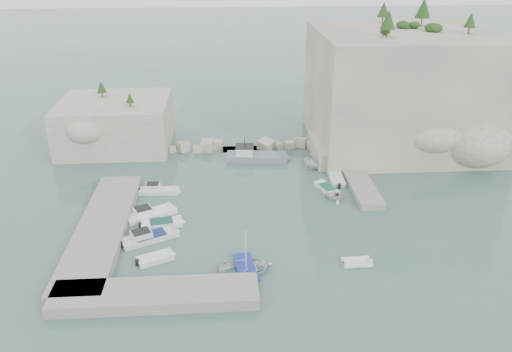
{
  "coord_description": "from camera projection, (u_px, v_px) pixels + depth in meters",
  "views": [
    {
      "loc": [
        -3.48,
        -47.86,
        28.54
      ],
      "look_at": [
        0.0,
        6.0,
        3.0
      ],
      "focal_mm": 35.0,
      "sensor_mm": 36.0,
      "label": 1
    }
  ],
  "objects": [
    {
      "name": "rowboat",
      "position": [
        246.0,
        272.0,
        47.47
      ],
      "size": [
        5.79,
        4.54,
        1.09
      ],
      "primitive_type": "imported",
      "rotation": [
        0.0,
        0.0,
        1.73
      ],
      "color": "white",
      "rests_on": "ground"
    },
    {
      "name": "motorboat_d",
      "position": [
        150.0,
        240.0,
        52.55
      ],
      "size": [
        6.71,
        4.54,
        1.4
      ],
      "primitive_type": null,
      "rotation": [
        0.0,
        0.0,
        0.44
      ],
      "color": "silver",
      "rests_on": "ground"
    },
    {
      "name": "work_boat",
      "position": [
        257.0,
        160.0,
        71.73
      ],
      "size": [
        9.65,
        3.68,
        2.2
      ],
      "primitive_type": null,
      "rotation": [
        0.0,
        0.0,
        -0.1
      ],
      "color": "slate",
      "rests_on": "ground"
    },
    {
      "name": "motorboat_b",
      "position": [
        151.0,
        216.0,
        57.05
      ],
      "size": [
        6.47,
        4.7,
        1.4
      ],
      "primitive_type": null,
      "rotation": [
        0.0,
        0.0,
        0.48
      ],
      "color": "white",
      "rests_on": "ground"
    },
    {
      "name": "outcrop_west",
      "position": [
        116.0,
        123.0,
        75.47
      ],
      "size": [
        16.0,
        14.0,
        7.0
      ],
      "primitive_type": "cube",
      "color": "beige",
      "rests_on": "ground"
    },
    {
      "name": "quay_south",
      "position": [
        155.0,
        295.0,
        43.49
      ],
      "size": [
        18.0,
        4.0,
        1.1
      ],
      "primitive_type": "cube",
      "color": "#9E9689",
      "rests_on": "ground"
    },
    {
      "name": "inflatable_dinghy",
      "position": [
        357.0,
        264.0,
        48.63
      ],
      "size": [
        3.1,
        1.56,
        0.44
      ],
      "primitive_type": null,
      "rotation": [
        0.0,
        0.0,
        0.02
      ],
      "color": "silver",
      "rests_on": "ground"
    },
    {
      "name": "cliff_east",
      "position": [
        403.0,
        90.0,
        74.04
      ],
      "size": [
        26.0,
        22.0,
        17.0
      ],
      "primitive_type": "cube",
      "color": "beige",
      "rests_on": "ground"
    },
    {
      "name": "motorboat_e",
      "position": [
        156.0,
        260.0,
        49.12
      ],
      "size": [
        4.13,
        2.98,
        0.7
      ],
      "primitive_type": null,
      "rotation": [
        0.0,
        0.0,
        0.42
      ],
      "color": "white",
      "rests_on": "ground"
    },
    {
      "name": "cliff_terrace",
      "position": [
        340.0,
        149.0,
        72.04
      ],
      "size": [
        8.0,
        10.0,
        2.5
      ],
      "primitive_type": "cube",
      "color": "beige",
      "rests_on": "ground"
    },
    {
      "name": "ground",
      "position": [
        259.0,
        223.0,
        55.59
      ],
      "size": [
        400.0,
        400.0,
        0.0
      ],
      "primitive_type": "plane",
      "color": "#456862",
      "rests_on": "ground"
    },
    {
      "name": "tender_east_d",
      "position": [
        321.0,
        169.0,
        68.81
      ],
      "size": [
        5.14,
        2.4,
        1.92
      ],
      "primitive_type": "imported",
      "rotation": [
        0.0,
        0.0,
        1.46
      ],
      "color": "silver",
      "rests_on": "ground"
    },
    {
      "name": "tender_east_a",
      "position": [
        335.0,
        199.0,
        60.68
      ],
      "size": [
        3.17,
        2.78,
        1.59
      ],
      "primitive_type": "imported",
      "rotation": [
        0.0,
        0.0,
        1.51
      ],
      "color": "silver",
      "rests_on": "ground"
    },
    {
      "name": "ledge_east",
      "position": [
        357.0,
        178.0,
        65.22
      ],
      "size": [
        3.0,
        16.0,
        0.8
      ],
      "primitive_type": "cube",
      "color": "#9E9689",
      "rests_on": "ground"
    },
    {
      "name": "breakwater",
      "position": [
        243.0,
        145.0,
        75.07
      ],
      "size": [
        28.0,
        3.0,
        1.4
      ],
      "primitive_type": "cube",
      "color": "beige",
      "rests_on": "ground"
    },
    {
      "name": "quay_west",
      "position": [
        102.0,
        229.0,
        53.46
      ],
      "size": [
        5.0,
        24.0,
        1.1
      ],
      "primitive_type": "cube",
      "color": "#9E9689",
      "rests_on": "ground"
    },
    {
      "name": "tender_east_c",
      "position": [
        336.0,
        180.0,
        65.74
      ],
      "size": [
        2.04,
        5.54,
        0.7
      ],
      "primitive_type": null,
      "rotation": [
        0.0,
        0.0,
        1.52
      ],
      "color": "silver",
      "rests_on": "ground"
    },
    {
      "name": "tender_east_b",
      "position": [
        327.0,
        191.0,
        62.82
      ],
      "size": [
        3.05,
        4.79,
        0.7
      ],
      "primitive_type": null,
      "rotation": [
        0.0,
        0.0,
        1.93
      ],
      "color": "white",
      "rests_on": "ground"
    },
    {
      "name": "rowboat_mast",
      "position": [
        246.0,
        248.0,
        46.34
      ],
      "size": [
        0.1,
        0.1,
        4.2
      ],
      "primitive_type": "cylinder",
      "color": "white",
      "rests_on": "rowboat"
    },
    {
      "name": "motorboat_a",
      "position": [
        159.0,
        193.0,
        62.29
      ],
      "size": [
        5.4,
        1.79,
        1.4
      ],
      "primitive_type": null,
      "rotation": [
        0.0,
        0.0,
        -0.04
      ],
      "color": "silver",
      "rests_on": "ground"
    },
    {
      "name": "motorboat_c",
      "position": [
        162.0,
        225.0,
        55.15
      ],
      "size": [
        5.12,
        2.58,
        0.7
      ],
      "primitive_type": null,
      "rotation": [
        0.0,
        0.0,
        0.17
      ],
      "color": "white",
      "rests_on": "ground"
    },
    {
      "name": "vegetation",
      "position": [
        372.0,
        23.0,
        70.97
      ],
      "size": [
        53.48,
        13.88,
        13.4
      ],
      "color": "#1E4219",
      "rests_on": "ground"
    }
  ]
}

